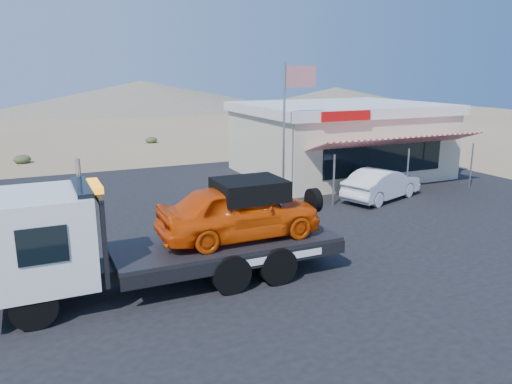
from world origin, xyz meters
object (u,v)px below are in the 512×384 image
white_sedan (382,184)px  jerky_store (339,138)px  tow_truck (167,229)px  flagpole (289,117)px

white_sedan → jerky_store: bearing=-34.0°
jerky_store → white_sedan: bearing=-104.5°
jerky_store → tow_truck: bearing=-139.4°
flagpole → white_sedan: bearing=-17.4°
jerky_store → flagpole: size_ratio=1.73×
tow_truck → jerky_store: jerky_store is taller
white_sedan → jerky_store: 6.08m
jerky_store → flagpole: flagpole is taller
tow_truck → flagpole: 9.68m
tow_truck → jerky_store: size_ratio=0.87×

